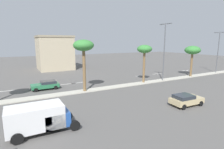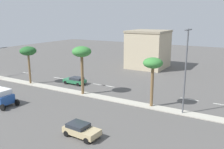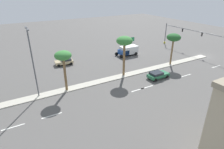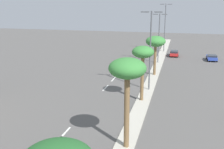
{
  "view_description": "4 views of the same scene",
  "coord_description": "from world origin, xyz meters",
  "views": [
    {
      "loc": [
        25.93,
        15.44,
        7.71
      ],
      "look_at": [
        -0.88,
        30.24,
        2.07
      ],
      "focal_mm": 28.61,
      "sensor_mm": 36.0,
      "label": 1
    },
    {
      "loc": [
        31.22,
        48.44,
        12.61
      ],
      "look_at": [
        -1.33,
        29.53,
        3.66
      ],
      "focal_mm": 39.06,
      "sensor_mm": 36.0,
      "label": 2
    },
    {
      "loc": [
        -29.23,
        44.17,
        16.24
      ],
      "look_at": [
        -2.8,
        29.17,
        2.37
      ],
      "focal_mm": 30.48,
      "sensor_mm": 36.0,
      "label": 3
    },
    {
      "loc": [
        4.25,
        3.63,
        12.44
      ],
      "look_at": [
        -3.49,
        34.11,
        3.98
      ],
      "focal_mm": 43.77,
      "sensor_mm": 36.0,
      "label": 4
    }
  ],
  "objects": [
    {
      "name": "commercial_building",
      "position": [
        -26.15,
        25.67,
        4.69
      ],
      "size": [
        9.84,
        9.23,
        9.35
      ],
      "color": "tan",
      "rests_on": "ground"
    },
    {
      "name": "box_truck",
      "position": [
        10.39,
        17.0,
        1.32
      ],
      "size": [
        2.65,
        5.75,
        2.42
      ],
      "color": "#234C99",
      "rests_on": "ground"
    },
    {
      "name": "street_lamp_near",
      "position": [
        0.18,
        41.3,
        6.52
      ],
      "size": [
        2.9,
        0.24,
        11.07
      ],
      "color": "#515459",
      "rests_on": "median_curb"
    },
    {
      "name": "lane_stripe_rear",
      "position": [
        -6.17,
        25.85,
        0.01
      ],
      "size": [
        0.2,
        2.8,
        0.01
      ],
      "primitive_type": "cube",
      "color": "silver",
      "rests_on": "ground"
    },
    {
      "name": "lane_stripe_trailing",
      "position": [
        -6.17,
        45.67,
        0.01
      ],
      "size": [
        0.2,
        2.8,
        0.01
      ],
      "primitive_type": "cube",
      "color": "silver",
      "rests_on": "ground"
    },
    {
      "name": "lane_stripe_outboard",
      "position": [
        -6.17,
        40.75,
        0.01
      ],
      "size": [
        0.2,
        2.8,
        0.01
      ],
      "primitive_type": "cube",
      "color": "silver",
      "rests_on": "ground"
    },
    {
      "name": "lane_stripe_far",
      "position": [
        -6.17,
        13.72,
        0.01
      ],
      "size": [
        0.2,
        2.8,
        0.01
      ],
      "primitive_type": "cube",
      "color": "silver",
      "rests_on": "ground"
    },
    {
      "name": "lane_stripe_right",
      "position": [
        -6.17,
        23.87,
        0.01
      ],
      "size": [
        0.2,
        2.8,
        0.01
      ],
      "primitive_type": "cube",
      "color": "silver",
      "rests_on": "ground"
    },
    {
      "name": "lane_stripe_leading",
      "position": [
        -6.17,
        55.81,
        0.01
      ],
      "size": [
        0.2,
        2.8,
        0.01
      ],
      "primitive_type": "cube",
      "color": "silver",
      "rests_on": "ground"
    },
    {
      "name": "palm_tree_far",
      "position": [
        -0.21,
        36.73,
        6.11
      ],
      "size": [
        2.74,
        2.74,
        7.03
      ],
      "color": "brown",
      "rests_on": "median_curb"
    },
    {
      "name": "palm_tree_front",
      "position": [
        0.17,
        24.78,
        6.89
      ],
      "size": [
        3.11,
        3.11,
        7.92
      ],
      "color": "brown",
      "rests_on": "median_curb"
    },
    {
      "name": "palm_tree_inboard",
      "position": [
        0.12,
        49.79,
        5.76
      ],
      "size": [
        3.33,
        3.33,
        6.71
      ],
      "color": "brown",
      "rests_on": "median_curb"
    },
    {
      "name": "sedan_green_left",
      "position": [
        -4.22,
        19.67,
        0.75
      ],
      "size": [
        2.15,
        4.31,
        1.38
      ],
      "color": "#287047",
      "rests_on": "ground"
    },
    {
      "name": "median_curb",
      "position": [
        0.0,
        48.13,
        0.06
      ],
      "size": [
        1.8,
        96.26,
        0.12
      ],
      "primitive_type": "cube",
      "color": "#B7B2A3",
      "rests_on": "ground"
    },
    {
      "name": "ground_plane",
      "position": [
        0.0,
        37.43,
        0.0
      ],
      "size": [
        160.0,
        160.0,
        0.0
      ],
      "primitive_type": "plane",
      "color": "#565451"
    },
    {
      "name": "sedan_tan_center",
      "position": [
        12.04,
        33.42,
        0.75
      ],
      "size": [
        2.29,
        4.12,
        1.4
      ],
      "color": "tan",
      "rests_on": "ground"
    },
    {
      "name": "street_lamp_rear",
      "position": [
        -0.15,
        59.72,
        5.94
      ],
      "size": [
        2.9,
        0.24,
        9.95
      ],
      "color": "#515459",
      "rests_on": "median_curb"
    }
  ]
}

